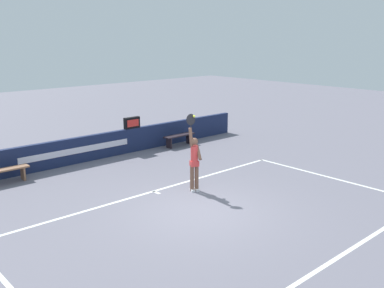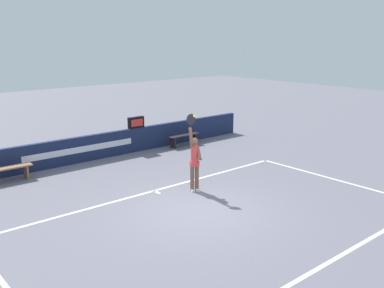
{
  "view_description": "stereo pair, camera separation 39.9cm",
  "coord_description": "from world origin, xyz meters",
  "px_view_note": "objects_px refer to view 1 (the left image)",
  "views": [
    {
      "loc": [
        -7.57,
        -8.03,
        4.59
      ],
      "look_at": [
        0.78,
        1.2,
        1.52
      ],
      "focal_mm": 40.83,
      "sensor_mm": 36.0,
      "label": 1
    },
    {
      "loc": [
        -7.27,
        -8.29,
        4.59
      ],
      "look_at": [
        0.78,
        1.2,
        1.52
      ],
      "focal_mm": 40.83,
      "sensor_mm": 36.0,
      "label": 2
    }
  ],
  "objects_px": {
    "courtside_bench_near": "(179,137)",
    "tennis_player": "(194,160)",
    "speed_display": "(132,123)",
    "courtside_bench_far": "(5,172)",
    "tennis_ball": "(194,116)"
  },
  "relations": [
    {
      "from": "tennis_ball",
      "to": "tennis_player",
      "type": "bearing_deg",
      "value": 35.84
    },
    {
      "from": "speed_display",
      "to": "courtside_bench_near",
      "type": "xyz_separation_m",
      "value": [
        2.04,
        -0.55,
        -0.83
      ]
    },
    {
      "from": "tennis_player",
      "to": "courtside_bench_near",
      "type": "bearing_deg",
      "value": 54.09
    },
    {
      "from": "courtside_bench_near",
      "to": "courtside_bench_far",
      "type": "bearing_deg",
      "value": -179.83
    },
    {
      "from": "courtside_bench_near",
      "to": "tennis_ball",
      "type": "bearing_deg",
      "value": -126.05
    },
    {
      "from": "speed_display",
      "to": "courtside_bench_far",
      "type": "relative_size",
      "value": 0.46
    },
    {
      "from": "tennis_player",
      "to": "courtside_bench_far",
      "type": "height_order",
      "value": "tennis_player"
    },
    {
      "from": "tennis_player",
      "to": "tennis_ball",
      "type": "relative_size",
      "value": 34.39
    },
    {
      "from": "speed_display",
      "to": "tennis_ball",
      "type": "distance_m",
      "value": 5.46
    },
    {
      "from": "tennis_player",
      "to": "courtside_bench_near",
      "type": "height_order",
      "value": "tennis_player"
    },
    {
      "from": "courtside_bench_far",
      "to": "speed_display",
      "type": "bearing_deg",
      "value": 6.18
    },
    {
      "from": "tennis_player",
      "to": "courtside_bench_near",
      "type": "relative_size",
      "value": 1.56
    },
    {
      "from": "tennis_ball",
      "to": "courtside_bench_far",
      "type": "xyz_separation_m",
      "value": [
        -4.0,
        4.6,
        -1.95
      ]
    },
    {
      "from": "tennis_ball",
      "to": "courtside_bench_far",
      "type": "distance_m",
      "value": 6.4
    },
    {
      "from": "courtside_bench_near",
      "to": "tennis_player",
      "type": "bearing_deg",
      "value": -125.91
    }
  ]
}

